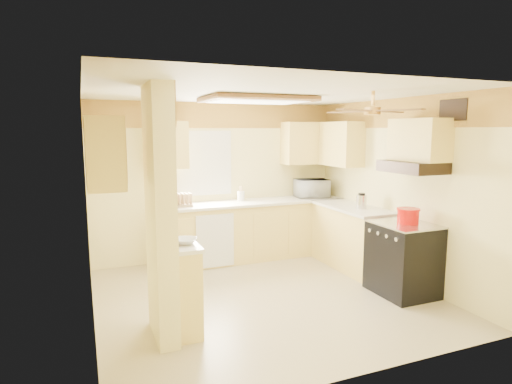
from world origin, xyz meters
name	(u,v)px	position (x,y,z in m)	size (l,w,h in m)	color
floor	(265,297)	(0.00, 0.00, 0.00)	(4.00, 4.00, 0.00)	tan
ceiling	(265,93)	(0.00, 0.00, 2.50)	(4.00, 4.00, 0.00)	white
wall_back	(218,181)	(0.00, 1.90, 1.25)	(4.00, 4.00, 0.00)	#F9EA98
wall_front	(359,233)	(0.00, -1.90, 1.25)	(4.00, 4.00, 0.00)	#F9EA98
wall_left	(88,210)	(-2.00, 0.00, 1.25)	(3.80, 3.80, 0.00)	#F9EA98
wall_right	(397,190)	(2.00, 0.00, 1.25)	(3.80, 3.80, 0.00)	#F9EA98
wallpaper_border	(218,115)	(0.00, 1.88, 2.30)	(4.00, 0.02, 0.40)	#F8BF49
partition_column	(160,215)	(-1.35, -0.55, 1.25)	(0.20, 0.70, 2.50)	#F9EA98
partition_ledge	(185,290)	(-1.13, -0.55, 0.45)	(0.25, 0.55, 0.90)	#FFE777
ledge_top	(184,246)	(-1.13, -0.55, 0.92)	(0.28, 0.58, 0.04)	white
lower_cabinets_back	(254,231)	(0.50, 1.60, 0.45)	(3.00, 0.60, 0.90)	#FFE777
lower_cabinets_right	(352,238)	(1.70, 0.60, 0.45)	(0.60, 1.40, 0.90)	#FFE777
countertop_back	(254,202)	(0.50, 1.59, 0.92)	(3.04, 0.64, 0.04)	white
countertop_right	(352,207)	(1.69, 0.60, 0.92)	(0.64, 1.44, 0.04)	white
dishwasher_panel	(215,241)	(-0.25, 1.29, 0.43)	(0.58, 0.02, 0.80)	white
window	(203,163)	(-0.25, 1.89, 1.55)	(0.92, 0.02, 1.02)	white
upper_cab_back_left	(167,145)	(-0.85, 1.72, 1.85)	(0.60, 0.35, 0.70)	#FFE777
upper_cab_back_right	(309,143)	(1.55, 1.72, 1.85)	(0.90, 0.35, 0.70)	#FFE777
upper_cab_right	(338,144)	(1.82, 1.25, 1.85)	(0.35, 1.00, 0.70)	#FFE777
upper_cab_left_wall	(104,153)	(-1.82, -0.25, 1.85)	(0.35, 0.75, 0.70)	#FFE777
upper_cab_over_stove	(419,140)	(1.82, -0.55, 1.95)	(0.35, 0.76, 0.52)	#FFE777
stove	(403,258)	(1.67, -0.55, 0.46)	(0.68, 0.77, 0.92)	black
range_hood	(412,167)	(1.74, -0.55, 1.62)	(0.50, 0.76, 0.14)	black
poster_menu	(170,153)	(-1.24, -0.55, 1.85)	(0.02, 0.42, 0.57)	black
poster_nashville	(172,219)	(-1.24, -0.55, 1.20)	(0.02, 0.42, 0.57)	black
ceiling_light_panel	(257,100)	(0.10, 0.50, 2.46)	(1.35, 0.95, 0.06)	brown
ceiling_fan	(373,110)	(1.00, -0.70, 2.29)	(1.15, 1.15, 0.26)	gold
vent_grate	(453,110)	(1.98, -0.90, 2.30)	(0.02, 0.40, 0.25)	black
microwave	(312,188)	(1.56, 1.61, 1.09)	(0.55, 0.37, 0.30)	white
bowl	(185,241)	(-1.11, -0.57, 0.97)	(0.23, 0.23, 0.06)	white
dutch_oven	(408,216)	(1.71, -0.56, 1.01)	(0.28, 0.28, 0.19)	red
kettle	(361,201)	(1.70, 0.40, 1.05)	(0.15, 0.15, 0.23)	silver
dish_rack	(180,202)	(-0.70, 1.57, 1.01)	(0.34, 0.25, 0.19)	tan
utensil_crock	(241,196)	(0.32, 1.72, 1.02)	(0.12, 0.12, 0.23)	white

